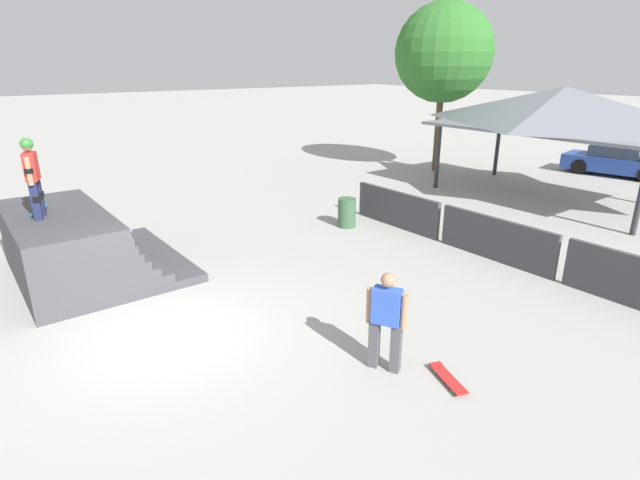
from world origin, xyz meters
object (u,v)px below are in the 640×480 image
at_px(parked_car_blue, 617,161).
at_px(skateboard_on_ground, 447,377).
at_px(tree_beside_pavilion, 444,53).
at_px(skater_on_deck, 32,173).
at_px(trash_bin, 347,213).
at_px(bystander_walking, 386,317).
at_px(skateboard_on_deck, 39,211).

bearing_deg(parked_car_blue, skateboard_on_ground, -83.29).
bearing_deg(tree_beside_pavilion, parked_car_blue, 45.14).
bearing_deg(skater_on_deck, trash_bin, 102.55).
relative_size(skateboard_on_ground, parked_car_blue, 0.19).
relative_size(bystander_walking, trash_bin, 1.92).
distance_m(skater_on_deck, bystander_walking, 7.68).
bearing_deg(tree_beside_pavilion, skater_on_deck, -79.13).
bearing_deg(parked_car_blue, trash_bin, -106.18).
relative_size(skateboard_on_deck, trash_bin, 0.98).
height_order(skateboard_on_deck, skateboard_on_ground, skateboard_on_deck).
xyz_separation_m(skateboard_on_deck, bystander_walking, (7.03, 3.47, -0.67)).
distance_m(skateboard_on_deck, parked_car_blue, 21.62).
relative_size(skater_on_deck, skateboard_on_deck, 1.97).
bearing_deg(trash_bin, skater_on_deck, -95.59).
xyz_separation_m(bystander_walking, skateboard_on_ground, (0.82, 0.53, -0.85)).
bearing_deg(skater_on_deck, skateboard_on_ground, 46.50).
bearing_deg(bystander_walking, skateboard_on_ground, -175.14).
bearing_deg(skateboard_on_ground, tree_beside_pavilion, -29.22).
height_order(skateboard_on_ground, tree_beside_pavilion, tree_beside_pavilion).
bearing_deg(skater_on_deck, bystander_walking, 45.90).
height_order(skater_on_deck, parked_car_blue, skater_on_deck).
bearing_deg(skater_on_deck, skateboard_on_deck, -167.68).
height_order(skateboard_on_deck, trash_bin, skateboard_on_deck).
distance_m(skater_on_deck, parked_car_blue, 21.67).
bearing_deg(parked_car_blue, bystander_walking, -86.19).
height_order(skater_on_deck, trash_bin, skater_on_deck).
bearing_deg(bystander_walking, tree_beside_pavilion, -80.37).
bearing_deg(skateboard_on_deck, bystander_walking, 45.21).
bearing_deg(bystander_walking, parked_car_blue, -104.31).
relative_size(skater_on_deck, tree_beside_pavilion, 0.23).
distance_m(skateboard_on_ground, tree_beside_pavilion, 16.77).
bearing_deg(trash_bin, tree_beside_pavilion, 114.60).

